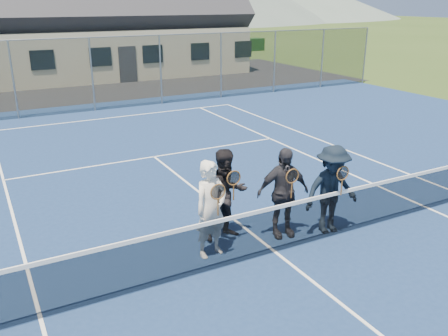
# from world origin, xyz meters

# --- Properties ---
(ground) EXTENTS (220.00, 220.00, 0.00)m
(ground) POSITION_xyz_m (0.00, 20.00, 0.00)
(ground) COLOR #2F4418
(ground) RESTS_ON ground
(court_surface) EXTENTS (30.00, 30.00, 0.02)m
(court_surface) POSITION_xyz_m (0.00, 0.00, 0.01)
(court_surface) COLOR navy
(court_surface) RESTS_ON ground
(hedge_row) EXTENTS (40.00, 1.20, 1.10)m
(hedge_row) POSITION_xyz_m (0.00, 32.00, 0.55)
(hedge_row) COLOR black
(hedge_row) RESTS_ON ground
(court_markings) EXTENTS (11.03, 23.83, 0.01)m
(court_markings) POSITION_xyz_m (0.00, 0.00, 0.02)
(court_markings) COLOR white
(court_markings) RESTS_ON court_surface
(tennis_net) EXTENTS (11.68, 0.08, 1.10)m
(tennis_net) POSITION_xyz_m (0.00, 0.00, 0.54)
(tennis_net) COLOR slate
(tennis_net) RESTS_ON ground
(perimeter_fence) EXTENTS (30.07, 0.07, 3.02)m
(perimeter_fence) POSITION_xyz_m (0.00, 13.50, 1.52)
(perimeter_fence) COLOR slate
(perimeter_fence) RESTS_ON ground
(clubhouse) EXTENTS (15.60, 8.20, 7.70)m
(clubhouse) POSITION_xyz_m (4.00, 24.00, 3.99)
(clubhouse) COLOR beige
(clubhouse) RESTS_ON ground
(player_a) EXTENTS (0.73, 0.56, 1.80)m
(player_a) POSITION_xyz_m (-1.06, 0.51, 0.92)
(player_a) COLOR white
(player_a) RESTS_ON court_surface
(player_b) EXTENTS (0.89, 0.71, 1.80)m
(player_b) POSITION_xyz_m (-0.51, 0.96, 0.92)
(player_b) COLOR black
(player_b) RESTS_ON court_surface
(player_c) EXTENTS (1.12, 0.64, 1.80)m
(player_c) POSITION_xyz_m (0.50, 0.53, 0.92)
(player_c) COLOR #28272C
(player_c) RESTS_ON court_surface
(player_d) EXTENTS (1.22, 0.77, 1.80)m
(player_d) POSITION_xyz_m (1.42, 0.21, 0.92)
(player_d) COLOR black
(player_d) RESTS_ON court_surface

